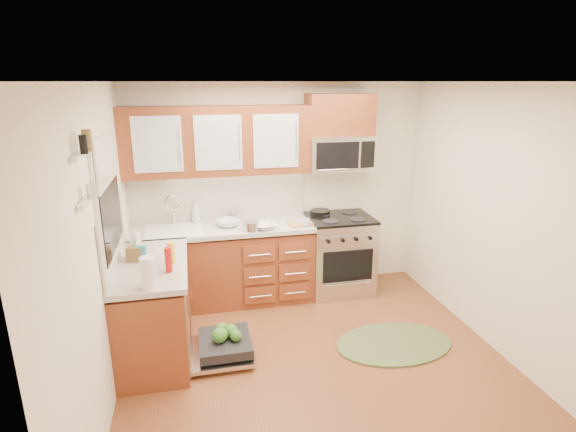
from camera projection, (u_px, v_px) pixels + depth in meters
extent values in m
plane|color=brown|center=(317.00, 363.00, 4.15)|extent=(3.50, 3.50, 0.00)
plane|color=white|center=(324.00, 81.00, 3.43)|extent=(3.50, 3.50, 0.00)
cube|color=white|center=(279.00, 189.00, 5.42)|extent=(3.50, 0.04, 2.50)
cube|color=white|center=(424.00, 353.00, 2.15)|extent=(3.50, 0.04, 2.50)
cube|color=white|center=(100.00, 252.00, 3.42)|extent=(0.04, 3.50, 2.50)
cube|color=white|center=(502.00, 222.00, 4.15)|extent=(0.04, 3.50, 2.50)
cube|color=maroon|center=(224.00, 267.00, 5.23)|extent=(2.05, 0.60, 0.85)
cube|color=maroon|center=(154.00, 312.00, 4.21)|extent=(0.60, 1.25, 0.85)
cube|color=beige|center=(222.00, 229.00, 5.08)|extent=(2.07, 0.64, 0.05)
cube|color=beige|center=(151.00, 265.00, 4.08)|extent=(0.64, 1.27, 0.05)
cube|color=beige|center=(219.00, 196.00, 5.27)|extent=(2.05, 0.02, 0.57)
cube|color=beige|center=(113.00, 235.00, 3.93)|extent=(0.02, 1.25, 0.57)
cube|color=maroon|center=(340.00, 115.00, 5.15)|extent=(0.76, 0.35, 0.47)
cube|color=white|center=(107.00, 160.00, 3.72)|extent=(0.02, 0.96, 0.40)
cube|color=white|center=(81.00, 155.00, 2.87)|extent=(0.04, 0.40, 0.03)
cube|color=white|center=(87.00, 200.00, 2.96)|extent=(0.04, 0.40, 0.03)
cylinder|color=black|center=(320.00, 212.00, 5.47)|extent=(0.31, 0.31, 0.05)
cylinder|color=silver|center=(251.00, 226.00, 4.92)|extent=(0.20, 0.20, 0.11)
cube|color=tan|center=(302.00, 224.00, 5.14)|extent=(0.35, 0.26, 0.02)
cylinder|color=silver|center=(235.00, 214.00, 5.29)|extent=(0.10, 0.10, 0.15)
cylinder|color=white|center=(148.00, 273.00, 3.53)|extent=(0.15, 0.15, 0.26)
cylinder|color=yellow|center=(171.00, 253.00, 4.02)|extent=(0.07, 0.07, 0.20)
cylinder|color=#B6120F|center=(168.00, 260.00, 3.84)|extent=(0.08, 0.08, 0.22)
cube|color=brown|center=(135.00, 254.00, 4.09)|extent=(0.15, 0.12, 0.14)
cube|color=#2888BE|center=(141.00, 254.00, 4.09)|extent=(0.09, 0.06, 0.14)
imported|color=#999999|center=(265.00, 226.00, 4.99)|extent=(0.30, 0.30, 0.06)
imported|color=#999999|center=(228.00, 223.00, 5.07)|extent=(0.29, 0.29, 0.08)
imported|color=#999999|center=(305.00, 222.00, 5.08)|extent=(0.14, 0.14, 0.09)
imported|color=#999999|center=(196.00, 211.00, 5.20)|extent=(0.12, 0.12, 0.27)
imported|color=#999999|center=(135.00, 236.00, 4.50)|extent=(0.10, 0.11, 0.18)
imported|color=#999999|center=(136.00, 249.00, 4.17)|extent=(0.17, 0.17, 0.17)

